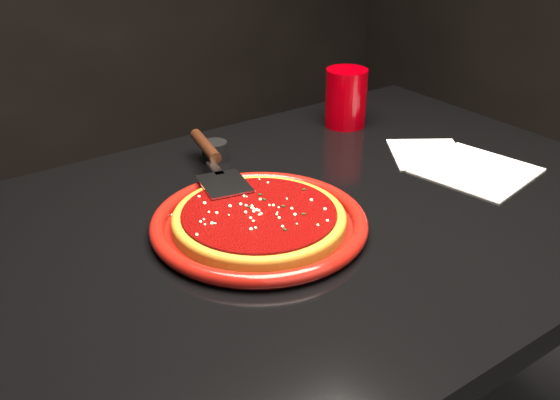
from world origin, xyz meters
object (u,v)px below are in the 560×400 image
at_px(ramekin, 215,151).
at_px(table, 299,388).
at_px(cup, 346,98).
at_px(plate, 259,223).
at_px(pizza_server, 215,161).

bearing_deg(ramekin, table, -87.93).
bearing_deg(cup, plate, -146.52).
distance_m(cup, ramekin, 0.32).
relative_size(table, ramekin, 25.41).
relative_size(table, cup, 9.88).
xyz_separation_m(table, pizza_server, (-0.06, 0.17, 0.42)).
bearing_deg(table, plate, -176.60).
distance_m(table, pizza_server, 0.45).
height_order(plate, pizza_server, pizza_server).
xyz_separation_m(plate, pizza_server, (0.03, 0.18, 0.03)).
relative_size(pizza_server, ramekin, 6.44).
xyz_separation_m(table, cup, (0.31, 0.26, 0.44)).
bearing_deg(table, cup, 39.67).
relative_size(table, plate, 3.66).
xyz_separation_m(pizza_server, cup, (0.37, 0.08, 0.02)).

